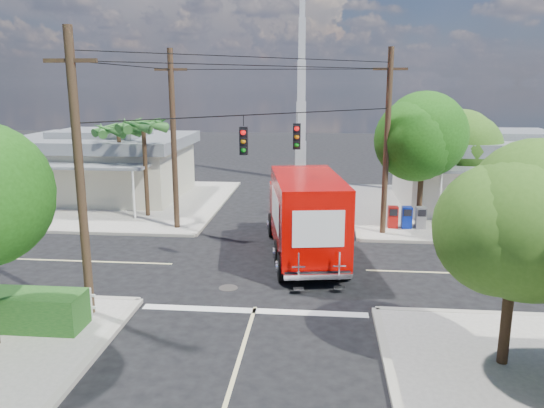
# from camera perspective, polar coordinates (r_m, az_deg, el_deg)

# --- Properties ---
(ground) EXTENTS (120.00, 120.00, 0.00)m
(ground) POSITION_cam_1_polar(r_m,az_deg,el_deg) (21.86, -0.50, -6.80)
(ground) COLOR black
(ground) RESTS_ON ground
(sidewalk_ne) EXTENTS (14.12, 14.12, 0.14)m
(sidewalk_ne) POSITION_cam_1_polar(r_m,az_deg,el_deg) (33.36, 20.48, -0.57)
(sidewalk_ne) COLOR gray
(sidewalk_ne) RESTS_ON ground
(sidewalk_nw) EXTENTS (14.12, 14.12, 0.14)m
(sidewalk_nw) POSITION_cam_1_polar(r_m,az_deg,el_deg) (34.72, -16.73, 0.21)
(sidewalk_nw) COLOR gray
(sidewalk_nw) RESTS_ON ground
(road_markings) EXTENTS (32.00, 32.00, 0.01)m
(road_markings) POSITION_cam_1_polar(r_m,az_deg,el_deg) (20.49, -0.93, -8.17)
(road_markings) COLOR beige
(road_markings) RESTS_ON ground
(building_ne) EXTENTS (11.80, 10.20, 4.50)m
(building_ne) POSITION_cam_1_polar(r_m,az_deg,el_deg) (34.42, 22.93, 3.44)
(building_ne) COLOR silver
(building_ne) RESTS_ON sidewalk_ne
(building_nw) EXTENTS (10.80, 10.20, 4.30)m
(building_nw) POSITION_cam_1_polar(r_m,az_deg,el_deg) (36.21, -17.66, 4.11)
(building_nw) COLOR beige
(building_nw) RESTS_ON sidewalk_nw
(radio_tower) EXTENTS (0.80, 0.80, 17.00)m
(radio_tower) POSITION_cam_1_polar(r_m,az_deg,el_deg) (40.54, 3.16, 10.43)
(radio_tower) COLOR silver
(radio_tower) RESTS_ON ground
(tree_ne_front) EXTENTS (4.21, 4.14, 6.66)m
(tree_ne_front) POSITION_cam_1_polar(r_m,az_deg,el_deg) (27.82, 16.03, 7.03)
(tree_ne_front) COLOR #422D1C
(tree_ne_front) RESTS_ON sidewalk_ne
(tree_ne_back) EXTENTS (3.77, 3.66, 5.82)m
(tree_ne_back) POSITION_cam_1_polar(r_m,az_deg,el_deg) (30.58, 20.05, 6.15)
(tree_ne_back) COLOR #422D1C
(tree_ne_back) RESTS_ON sidewalk_ne
(tree_se) EXTENTS (3.67, 3.54, 5.62)m
(tree_se) POSITION_cam_1_polar(r_m,az_deg,el_deg) (14.49, 24.93, -1.60)
(tree_se) COLOR #422D1C
(tree_se) RESTS_ON sidewalk_se
(palm_nw_front) EXTENTS (3.01, 3.08, 5.59)m
(palm_nw_front) POSITION_cam_1_polar(r_m,az_deg,el_deg) (29.67, -13.68, 8.04)
(palm_nw_front) COLOR #422D1C
(palm_nw_front) RESTS_ON sidewalk_nw
(palm_nw_back) EXTENTS (3.01, 3.08, 5.19)m
(palm_nw_back) POSITION_cam_1_polar(r_m,az_deg,el_deg) (31.80, -16.20, 7.52)
(palm_nw_back) COLOR #422D1C
(palm_nw_back) RESTS_ON sidewalk_nw
(utility_poles) EXTENTS (12.00, 10.68, 9.00)m
(utility_poles) POSITION_cam_1_polar(r_m,az_deg,el_deg) (22.55, -4.13, 6.00)
(utility_poles) COLOR #473321
(utility_poles) RESTS_ON ground
(picket_fence) EXTENTS (5.94, 0.06, 1.00)m
(picket_fence) POSITION_cam_1_polar(r_m,az_deg,el_deg) (19.09, -26.74, -9.05)
(picket_fence) COLOR silver
(picket_fence) RESTS_ON sidewalk_sw
(vending_boxes) EXTENTS (1.90, 0.50, 1.10)m
(vending_boxes) POSITION_cam_1_polar(r_m,az_deg,el_deg) (27.84, 14.29, -1.39)
(vending_boxes) COLOR #A6100D
(vending_boxes) RESTS_ON sidewalk_ne
(delivery_truck) EXTENTS (3.84, 8.72, 3.65)m
(delivery_truck) POSITION_cam_1_polar(r_m,az_deg,el_deg) (22.69, 3.56, -1.19)
(delivery_truck) COLOR black
(delivery_truck) RESTS_ON ground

